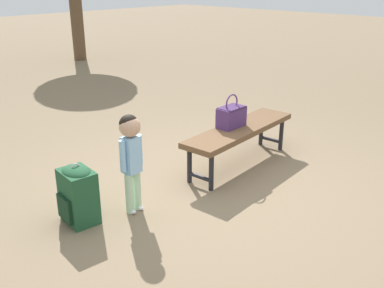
% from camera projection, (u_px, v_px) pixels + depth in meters
% --- Properties ---
extents(ground_plane, '(40.00, 40.00, 0.00)m').
position_uv_depth(ground_plane, '(199.00, 186.00, 4.48)').
color(ground_plane, '#7F6B51').
rests_on(ground_plane, ground).
extents(park_bench, '(1.63, 0.52, 0.45)m').
position_uv_depth(park_bench, '(240.00, 132.00, 4.85)').
color(park_bench, brown).
rests_on(park_bench, ground).
extents(handbag, '(0.32, 0.19, 0.37)m').
position_uv_depth(handbag, '(231.00, 116.00, 4.79)').
color(handbag, '#4C2D66').
rests_on(handbag, park_bench).
extents(child_standing, '(0.25, 0.19, 0.91)m').
position_uv_depth(child_standing, '(131.00, 149.00, 3.80)').
color(child_standing, '#B2D8B2').
rests_on(child_standing, ground).
extents(backpack_large, '(0.31, 0.35, 0.55)m').
position_uv_depth(backpack_large, '(78.00, 193.00, 3.76)').
color(backpack_large, '#1E4C2D').
rests_on(backpack_large, ground).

